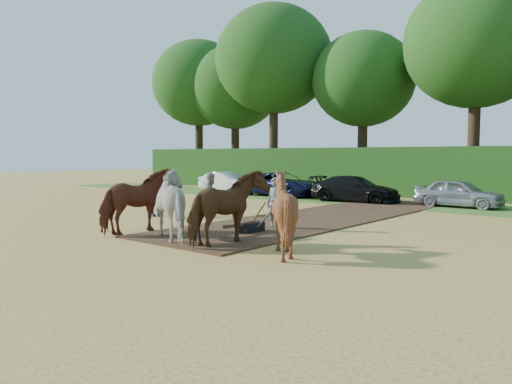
{
  "coord_description": "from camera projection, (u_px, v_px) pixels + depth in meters",
  "views": [
    {
      "loc": [
        12.3,
        -10.4,
        2.57
      ],
      "look_at": [
        2.48,
        1.42,
        1.4
      ],
      "focal_mm": 35.0,
      "sensor_mm": 36.0,
      "label": 1
    }
  ],
  "objects": [
    {
      "name": "treeline",
      "position": [
        403.0,
        57.0,
        33.03
      ],
      "size": [
        48.7,
        10.6,
        14.21
      ],
      "color": "#382616",
      "rests_on": "ground"
    },
    {
      "name": "plough_team",
      "position": [
        205.0,
        206.0,
        14.46
      ],
      "size": [
        6.91,
        5.12,
        2.13
      ],
      "color": "maroon",
      "rests_on": "ground"
    },
    {
      "name": "grass_verge",
      "position": [
        370.0,
        202.0,
        26.74
      ],
      "size": [
        50.0,
        5.0,
        0.03
      ],
      "primitive_type": "cube",
      "color": "#38601E",
      "rests_on": "ground"
    },
    {
      "name": "ground",
      "position": [
        169.0,
        234.0,
        16.01
      ],
      "size": [
        120.0,
        120.0,
        0.0
      ],
      "primitive_type": "plane",
      "color": "gold",
      "rests_on": "ground"
    },
    {
      "name": "hedgerow",
      "position": [
        405.0,
        172.0,
        30.08
      ],
      "size": [
        46.0,
        1.6,
        3.0
      ],
      "primitive_type": "cube",
      "color": "#14380F",
      "rests_on": "ground"
    },
    {
      "name": "parked_cars",
      "position": [
        401.0,
        191.0,
        25.66
      ],
      "size": [
        30.87,
        3.35,
        1.46
      ],
      "color": "white",
      "rests_on": "ground"
    },
    {
      "name": "spectator_near",
      "position": [
        212.0,
        194.0,
        20.75
      ],
      "size": [
        0.71,
        0.89,
        1.8
      ],
      "primitive_type": "imported",
      "rotation": [
        0.0,
        0.0,
        1.6
      ],
      "color": "#C1B897",
      "rests_on": "ground"
    },
    {
      "name": "spectator_far",
      "position": [
        155.0,
        196.0,
        20.58
      ],
      "size": [
        0.66,
        1.06,
        1.68
      ],
      "primitive_type": "imported",
      "rotation": [
        0.0,
        0.0,
        1.3
      ],
      "color": "#262832",
      "rests_on": "ground"
    },
    {
      "name": "earth_strip",
      "position": [
        325.0,
        216.0,
        20.42
      ],
      "size": [
        4.5,
        17.0,
        0.05
      ],
      "primitive_type": "cube",
      "color": "#472D1C",
      "rests_on": "ground"
    }
  ]
}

